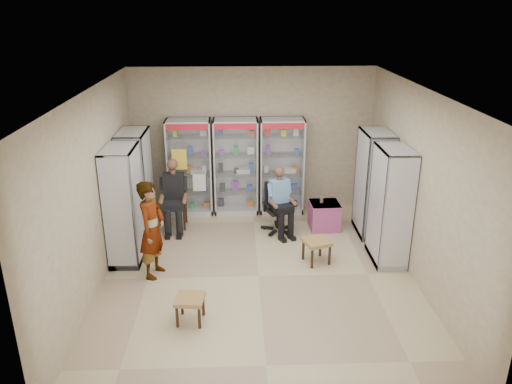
{
  "coord_description": "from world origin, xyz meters",
  "views": [
    {
      "loc": [
        -0.32,
        -7.12,
        4.19
      ],
      "look_at": [
        -0.01,
        0.7,
        1.21
      ],
      "focal_mm": 35.0,
      "sensor_mm": 36.0,
      "label": 1
    }
  ],
  "objects_px": {
    "seated_shopkeeper": "(279,202)",
    "standing_man": "(152,230)",
    "cabinet_right_near": "(390,206)",
    "cabinet_left_far": "(136,183)",
    "cabinet_left_near": "(124,205)",
    "woven_stool_a": "(316,251)",
    "cabinet_back_right": "(282,166)",
    "cabinet_back_left": "(190,167)",
    "cabinet_right_far": "(373,184)",
    "pink_trunk": "(324,216)",
    "woven_stool_b": "(190,309)",
    "wooden_chair": "(175,205)",
    "office_chair": "(278,207)",
    "cabinet_back_mid": "(236,167)"
  },
  "relations": [
    {
      "from": "cabinet_left_far",
      "to": "standing_man",
      "type": "bearing_deg",
      "value": 17.83
    },
    {
      "from": "cabinet_right_near",
      "to": "pink_trunk",
      "type": "height_order",
      "value": "cabinet_right_near"
    },
    {
      "from": "woven_stool_b",
      "to": "cabinet_back_mid",
      "type": "bearing_deg",
      "value": 80.52
    },
    {
      "from": "cabinet_back_right",
      "to": "standing_man",
      "type": "xyz_separation_m",
      "value": [
        -2.29,
        -2.6,
        -0.19
      ]
    },
    {
      "from": "seated_shopkeeper",
      "to": "standing_man",
      "type": "height_order",
      "value": "standing_man"
    },
    {
      "from": "cabinet_right_far",
      "to": "wooden_chair",
      "type": "height_order",
      "value": "cabinet_right_far"
    },
    {
      "from": "wooden_chair",
      "to": "woven_stool_a",
      "type": "xyz_separation_m",
      "value": [
        2.56,
        -1.56,
        -0.26
      ]
    },
    {
      "from": "pink_trunk",
      "to": "standing_man",
      "type": "height_order",
      "value": "standing_man"
    },
    {
      "from": "cabinet_right_far",
      "to": "pink_trunk",
      "type": "xyz_separation_m",
      "value": [
        -0.86,
        0.21,
        -0.73
      ]
    },
    {
      "from": "wooden_chair",
      "to": "seated_shopkeeper",
      "type": "height_order",
      "value": "seated_shopkeeper"
    },
    {
      "from": "seated_shopkeeper",
      "to": "cabinet_right_near",
      "type": "bearing_deg",
      "value": -54.38
    },
    {
      "from": "cabinet_right_near",
      "to": "cabinet_left_far",
      "type": "height_order",
      "value": "same"
    },
    {
      "from": "cabinet_left_far",
      "to": "wooden_chair",
      "type": "bearing_deg",
      "value": 106.39
    },
    {
      "from": "pink_trunk",
      "to": "cabinet_left_near",
      "type": "bearing_deg",
      "value": -162.86
    },
    {
      "from": "pink_trunk",
      "to": "standing_man",
      "type": "bearing_deg",
      "value": -151.24
    },
    {
      "from": "cabinet_left_near",
      "to": "seated_shopkeeper",
      "type": "height_order",
      "value": "cabinet_left_near"
    },
    {
      "from": "woven_stool_b",
      "to": "standing_man",
      "type": "distance_m",
      "value": 1.61
    },
    {
      "from": "cabinet_back_left",
      "to": "cabinet_right_far",
      "type": "height_order",
      "value": "same"
    },
    {
      "from": "cabinet_left_near",
      "to": "woven_stool_b",
      "type": "xyz_separation_m",
      "value": [
        1.23,
        -1.88,
        -0.81
      ]
    },
    {
      "from": "cabinet_left_far",
      "to": "standing_man",
      "type": "relative_size",
      "value": 1.23
    },
    {
      "from": "cabinet_back_left",
      "to": "cabinet_left_far",
      "type": "height_order",
      "value": "same"
    },
    {
      "from": "cabinet_back_left",
      "to": "office_chair",
      "type": "bearing_deg",
      "value": -29.8
    },
    {
      "from": "cabinet_back_mid",
      "to": "cabinet_right_near",
      "type": "height_order",
      "value": "same"
    },
    {
      "from": "wooden_chair",
      "to": "seated_shopkeeper",
      "type": "distance_m",
      "value": 2.04
    },
    {
      "from": "seated_shopkeeper",
      "to": "woven_stool_a",
      "type": "distance_m",
      "value": 1.41
    },
    {
      "from": "cabinet_right_far",
      "to": "cabinet_left_far",
      "type": "relative_size",
      "value": 1.0
    },
    {
      "from": "pink_trunk",
      "to": "woven_stool_a",
      "type": "xyz_separation_m",
      "value": [
        -0.36,
        -1.37,
        -0.06
      ]
    },
    {
      "from": "cabinet_right_near",
      "to": "cabinet_left_far",
      "type": "distance_m",
      "value": 4.65
    },
    {
      "from": "cabinet_left_near",
      "to": "woven_stool_b",
      "type": "bearing_deg",
      "value": 33.07
    },
    {
      "from": "cabinet_back_right",
      "to": "office_chair",
      "type": "bearing_deg",
      "value": -98.21
    },
    {
      "from": "cabinet_left_near",
      "to": "pink_trunk",
      "type": "xyz_separation_m",
      "value": [
        3.6,
        1.11,
        -0.73
      ]
    },
    {
      "from": "cabinet_back_left",
      "to": "standing_man",
      "type": "distance_m",
      "value": 2.64
    },
    {
      "from": "cabinet_back_right",
      "to": "cabinet_left_far",
      "type": "relative_size",
      "value": 1.0
    },
    {
      "from": "woven_stool_b",
      "to": "cabinet_back_left",
      "type": "bearing_deg",
      "value": 94.34
    },
    {
      "from": "cabinet_back_mid",
      "to": "cabinet_back_right",
      "type": "relative_size",
      "value": 1.0
    },
    {
      "from": "cabinet_right_far",
      "to": "seated_shopkeeper",
      "type": "height_order",
      "value": "cabinet_right_far"
    },
    {
      "from": "cabinet_left_near",
      "to": "cabinet_left_far",
      "type": "bearing_deg",
      "value": 180.0
    },
    {
      "from": "cabinet_left_far",
      "to": "office_chair",
      "type": "xyz_separation_m",
      "value": [
        2.68,
        -0.08,
        -0.51
      ]
    },
    {
      "from": "cabinet_left_far",
      "to": "woven_stool_a",
      "type": "bearing_deg",
      "value": 67.28
    },
    {
      "from": "seated_shopkeeper",
      "to": "wooden_chair",
      "type": "bearing_deg",
      "value": 149.9
    },
    {
      "from": "cabinet_left_near",
      "to": "woven_stool_a",
      "type": "xyz_separation_m",
      "value": [
        3.24,
        -0.26,
        -0.79
      ]
    },
    {
      "from": "seated_shopkeeper",
      "to": "standing_man",
      "type": "xyz_separation_m",
      "value": [
        -2.15,
        -1.55,
        0.19
      ]
    },
    {
      "from": "cabinet_back_right",
      "to": "cabinet_left_near",
      "type": "bearing_deg",
      "value": -144.35
    },
    {
      "from": "seated_shopkeeper",
      "to": "cabinet_left_far",
      "type": "bearing_deg",
      "value": 156.44
    },
    {
      "from": "cabinet_left_far",
      "to": "woven_stool_b",
      "type": "distance_m",
      "value": 3.33
    },
    {
      "from": "cabinet_right_far",
      "to": "office_chair",
      "type": "relative_size",
      "value": 2.03
    },
    {
      "from": "cabinet_back_right",
      "to": "cabinet_back_left",
      "type": "bearing_deg",
      "value": 180.0
    },
    {
      "from": "cabinet_left_near",
      "to": "woven_stool_b",
      "type": "relative_size",
      "value": 5.21
    },
    {
      "from": "cabinet_left_near",
      "to": "office_chair",
      "type": "distance_m",
      "value": 2.92
    },
    {
      "from": "cabinet_left_far",
      "to": "standing_man",
      "type": "xyz_separation_m",
      "value": [
        0.54,
        -1.67,
        -0.19
      ]
    }
  ]
}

